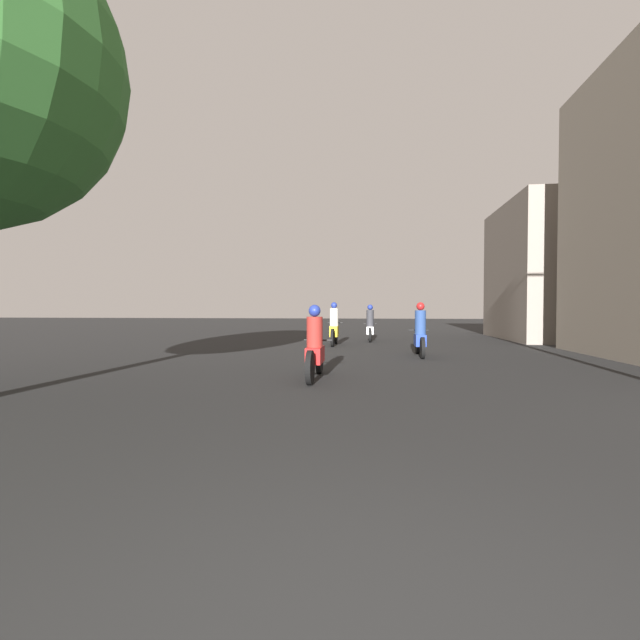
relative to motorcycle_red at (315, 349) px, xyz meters
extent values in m
cylinder|color=black|center=(0.00, 0.73, -0.28)|extent=(0.10, 0.65, 0.65)
cylinder|color=black|center=(0.00, -0.68, -0.28)|extent=(0.10, 0.65, 0.65)
cube|color=red|center=(0.00, 0.02, -0.12)|extent=(0.30, 0.78, 0.32)
cylinder|color=black|center=(0.00, 0.48, 0.14)|extent=(0.60, 0.04, 0.04)
cylinder|color=maroon|center=(0.00, -0.05, 0.35)|extent=(0.32, 0.32, 0.61)
sphere|color=navy|center=(0.00, -0.05, 0.77)|extent=(0.24, 0.24, 0.24)
cylinder|color=black|center=(2.54, 5.14, -0.30)|extent=(0.10, 0.61, 0.61)
cylinder|color=black|center=(2.54, 3.78, -0.30)|extent=(0.10, 0.61, 0.61)
cube|color=#1E389E|center=(2.54, 4.46, -0.12)|extent=(0.30, 0.74, 0.34)
cylinder|color=black|center=(2.54, 4.90, 0.15)|extent=(0.60, 0.04, 0.04)
cylinder|color=navy|center=(2.54, 4.39, 0.40)|extent=(0.32, 0.32, 0.71)
sphere|color=#A51919|center=(2.54, 4.39, 0.88)|extent=(0.24, 0.24, 0.24)
cylinder|color=black|center=(-0.34, 8.68, -0.27)|extent=(0.10, 0.67, 0.67)
cylinder|color=black|center=(-0.34, 7.27, -0.27)|extent=(0.10, 0.67, 0.67)
cube|color=gold|center=(-0.34, 7.98, -0.06)|extent=(0.30, 0.77, 0.41)
cylinder|color=black|center=(-0.34, 8.44, 0.25)|extent=(0.60, 0.04, 0.04)
cylinder|color=silver|center=(-0.34, 7.90, 0.48)|extent=(0.32, 0.32, 0.67)
sphere|color=navy|center=(-0.34, 7.90, 0.94)|extent=(0.24, 0.24, 0.24)
cylinder|color=black|center=(1.02, 10.92, -0.30)|extent=(0.10, 0.61, 0.61)
cylinder|color=black|center=(1.02, 9.54, -0.30)|extent=(0.10, 0.61, 0.61)
cube|color=silver|center=(1.02, 10.23, -0.13)|extent=(0.30, 0.77, 0.33)
cylinder|color=black|center=(1.02, 10.68, 0.13)|extent=(0.60, 0.04, 0.04)
cylinder|color=#2D2D33|center=(1.02, 10.15, 0.39)|extent=(0.32, 0.32, 0.72)
sphere|color=navy|center=(1.02, 10.15, 0.87)|extent=(0.24, 0.24, 0.24)
cube|color=gray|center=(9.44, 12.37, 2.51)|extent=(4.66, 6.62, 6.22)
camera|label=1|loc=(1.16, -8.48, 0.81)|focal=24.00mm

